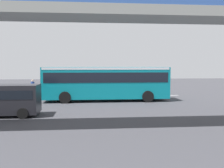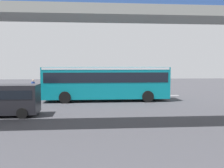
{
  "view_description": "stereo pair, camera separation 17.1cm",
  "coord_description": "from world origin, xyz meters",
  "px_view_note": "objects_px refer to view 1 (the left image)",
  "views": [
    {
      "loc": [
        1.06,
        24.66,
        3.29
      ],
      "look_at": [
        -1.25,
        0.83,
        1.6
      ],
      "focal_mm": 41.88,
      "sensor_mm": 36.0,
      "label": 1
    },
    {
      "loc": [
        0.89,
        24.68,
        3.29
      ],
      "look_at": [
        -1.25,
        0.83,
        1.6
      ],
      "focal_mm": 41.88,
      "sensor_mm": 36.0,
      "label": 2
    }
  ],
  "objects_px": {
    "city_bus": "(106,81)",
    "pedestrian": "(33,88)",
    "parked_van": "(1,98)",
    "traffic_sign": "(95,78)"
  },
  "relations": [
    {
      "from": "city_bus",
      "to": "pedestrian",
      "type": "bearing_deg",
      "value": -30.95
    },
    {
      "from": "city_bus",
      "to": "pedestrian",
      "type": "xyz_separation_m",
      "value": [
        7.58,
        -4.54,
        -1.0
      ]
    },
    {
      "from": "parked_van",
      "to": "traffic_sign",
      "type": "height_order",
      "value": "traffic_sign"
    },
    {
      "from": "city_bus",
      "to": "pedestrian",
      "type": "distance_m",
      "value": 8.89
    },
    {
      "from": "parked_van",
      "to": "traffic_sign",
      "type": "distance_m",
      "value": 13.33
    },
    {
      "from": "city_bus",
      "to": "traffic_sign",
      "type": "distance_m",
      "value": 4.94
    },
    {
      "from": "city_bus",
      "to": "pedestrian",
      "type": "relative_size",
      "value": 6.44
    },
    {
      "from": "parked_van",
      "to": "traffic_sign",
      "type": "bearing_deg",
      "value": -119.26
    },
    {
      "from": "city_bus",
      "to": "traffic_sign",
      "type": "xyz_separation_m",
      "value": [
        0.81,
        -4.87,
        0.01
      ]
    },
    {
      "from": "traffic_sign",
      "to": "city_bus",
      "type": "bearing_deg",
      "value": 99.39
    }
  ]
}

